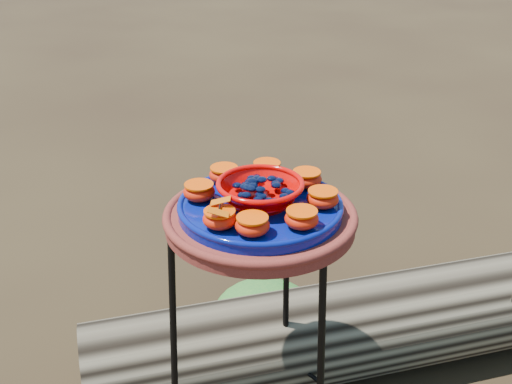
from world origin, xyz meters
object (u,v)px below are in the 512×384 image
(cobalt_plate, at_px, (260,208))
(driftwood_log, at_px, (355,328))
(terracotta_saucer, at_px, (260,220))
(red_bowl, at_px, (260,193))
(plant_stand, at_px, (260,352))

(cobalt_plate, xyz_separation_m, driftwood_log, (0.16, 0.42, -0.59))
(terracotta_saucer, height_order, cobalt_plate, cobalt_plate)
(terracotta_saucer, bearing_deg, red_bowl, 0.00)
(plant_stand, height_order, terracotta_saucer, terracotta_saucer)
(plant_stand, bearing_deg, terracotta_saucer, 0.00)
(plant_stand, relative_size, red_bowl, 3.94)
(terracotta_saucer, bearing_deg, driftwood_log, 69.55)
(red_bowl, bearing_deg, plant_stand, 0.00)
(terracotta_saucer, bearing_deg, plant_stand, 0.00)
(plant_stand, bearing_deg, driftwood_log, 69.55)
(terracotta_saucer, bearing_deg, cobalt_plate, 0.00)
(plant_stand, bearing_deg, cobalt_plate, 0.00)
(plant_stand, height_order, red_bowl, red_bowl)
(plant_stand, xyz_separation_m, cobalt_plate, (0.00, 0.00, 0.40))
(plant_stand, distance_m, red_bowl, 0.43)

